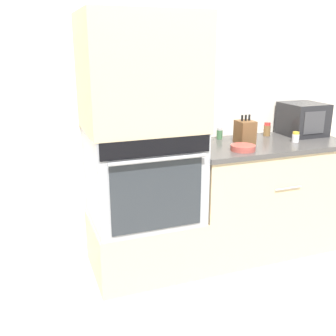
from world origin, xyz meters
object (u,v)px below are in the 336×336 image
at_px(microwave, 303,119).
at_px(wall_oven, 144,175).
at_px(condiment_jar_near, 296,137).
at_px(condiment_jar_mid, 201,141).
at_px(bowl, 243,148).
at_px(condiment_jar_far, 267,129).
at_px(condiment_jar_back, 220,133).
at_px(knife_block, 245,132).

bearing_deg(microwave, wall_oven, -175.08).
bearing_deg(condiment_jar_near, wall_oven, 176.35).
bearing_deg(condiment_jar_mid, condiment_jar_near, -9.66).
bearing_deg(microwave, condiment_jar_mid, -175.71).
bearing_deg(condiment_jar_near, microwave, 43.04).
bearing_deg(bowl, microwave, 21.36).
height_order(wall_oven, condiment_jar_mid, wall_oven).
xyz_separation_m(condiment_jar_far, condiment_jar_back, (-0.42, 0.03, -0.01)).
distance_m(wall_oven, condiment_jar_mid, 0.50).
bearing_deg(condiment_jar_near, condiment_jar_mid, 170.34).
distance_m(wall_oven, microwave, 1.45).
distance_m(bowl, condiment_jar_mid, 0.31).
relative_size(condiment_jar_near, condiment_jar_back, 0.85).
bearing_deg(knife_block, condiment_jar_mid, 176.72).
height_order(condiment_jar_near, condiment_jar_mid, condiment_jar_mid).
distance_m(knife_block, condiment_jar_mid, 0.36).
bearing_deg(microwave, knife_block, -171.26).
distance_m(knife_block, condiment_jar_back, 0.22).
bearing_deg(microwave, condiment_jar_far, 167.52).
distance_m(wall_oven, condiment_jar_back, 0.76).
bearing_deg(knife_block, condiment_jar_near, -15.32).
bearing_deg(condiment_jar_back, condiment_jar_far, -4.01).
bearing_deg(condiment_jar_near, bowl, -170.53).
relative_size(knife_block, bowl, 1.22).
height_order(knife_block, condiment_jar_mid, knife_block).
distance_m(microwave, condiment_jar_mid, 0.96).
xyz_separation_m(condiment_jar_mid, condiment_jar_far, (0.66, 0.14, 0.01)).
relative_size(knife_block, condiment_jar_mid, 2.42).
xyz_separation_m(bowl, condiment_jar_mid, (-0.23, 0.21, 0.02)).
height_order(knife_block, bowl, knife_block).
bearing_deg(condiment_jar_mid, wall_oven, -173.79).
xyz_separation_m(knife_block, condiment_jar_near, (0.39, -0.11, -0.05)).
height_order(microwave, condiment_jar_far, microwave).
bearing_deg(microwave, condiment_jar_back, 172.45).
bearing_deg(condiment_jar_back, condiment_jar_mid, -145.35).
bearing_deg(condiment_jar_near, condiment_jar_far, 107.40).
height_order(wall_oven, bowl, wall_oven).
relative_size(wall_oven, condiment_jar_near, 9.38).
bearing_deg(condiment_jar_mid, bowl, -42.81).
bearing_deg(condiment_jar_far, wall_oven, -170.52).
relative_size(microwave, condiment_jar_mid, 3.68).
relative_size(wall_oven, condiment_jar_far, 6.68).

